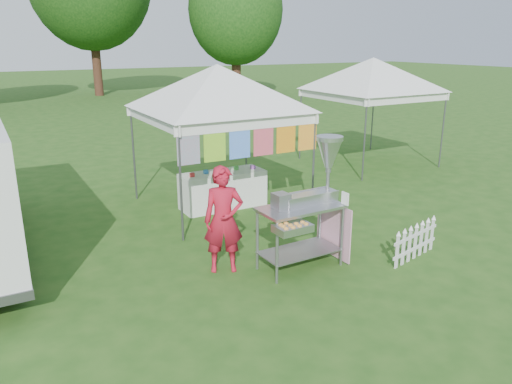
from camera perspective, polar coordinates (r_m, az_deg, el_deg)
ground at (r=8.07m, az=6.81°, el=-8.50°), size 120.00×120.00×0.00m
canopy_main at (r=10.32m, az=-4.46°, el=14.31°), size 4.24×4.24×3.45m
canopy_right at (r=14.67m, az=13.30°, el=14.71°), size 4.24×4.24×3.45m
tree_right at (r=31.38m, az=-2.35°, el=20.08°), size 5.60×5.60×8.42m
donut_cart at (r=7.73m, az=6.53°, el=-0.09°), size 1.47×1.03×2.04m
vendor at (r=7.62m, az=-3.73°, el=-3.19°), size 0.71×0.60×1.67m
picket_fence at (r=8.60m, az=17.75°, el=-5.50°), size 1.23×0.31×0.56m
display_table at (r=10.71m, az=-3.81°, el=0.27°), size 1.80×0.70×0.77m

